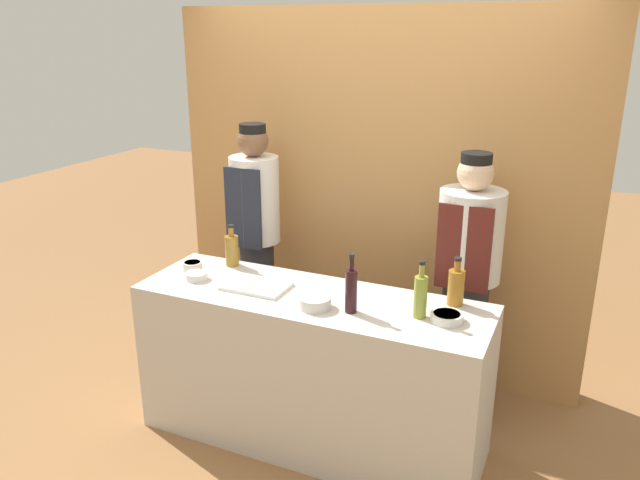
{
  "coord_description": "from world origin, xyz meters",
  "views": [
    {
      "loc": [
        1.3,
        -2.77,
        2.27
      ],
      "look_at": [
        0.0,
        0.12,
        1.18
      ],
      "focal_mm": 35.0,
      "sensor_mm": 36.0,
      "label": 1
    }
  ],
  "objects_px": {
    "bottle_oil": "(420,295)",
    "bottle_vinegar": "(232,250)",
    "sauce_bowl_brown": "(192,266)",
    "bottle_wine": "(351,290)",
    "cutting_board": "(256,286)",
    "sauce_bowl_red": "(447,317)",
    "bottle_amber": "(456,286)",
    "chef_left": "(256,239)",
    "sauce_bowl_white": "(197,276)",
    "sauce_bowl_yellow": "(315,302)",
    "chef_right": "(467,280)"
  },
  "relations": [
    {
      "from": "bottle_oil",
      "to": "bottle_vinegar",
      "type": "bearing_deg",
      "value": 169.42
    },
    {
      "from": "sauce_bowl_brown",
      "to": "bottle_wine",
      "type": "distance_m",
      "value": 1.08
    },
    {
      "from": "cutting_board",
      "to": "sauce_bowl_red",
      "type": "bearing_deg",
      "value": 0.98
    },
    {
      "from": "bottle_oil",
      "to": "sauce_bowl_red",
      "type": "bearing_deg",
      "value": 2.35
    },
    {
      "from": "bottle_amber",
      "to": "chef_left",
      "type": "bearing_deg",
      "value": 163.2
    },
    {
      "from": "sauce_bowl_brown",
      "to": "cutting_board",
      "type": "bearing_deg",
      "value": -8.73
    },
    {
      "from": "sauce_bowl_white",
      "to": "bottle_wine",
      "type": "height_order",
      "value": "bottle_wine"
    },
    {
      "from": "bottle_oil",
      "to": "bottle_wine",
      "type": "height_order",
      "value": "bottle_wine"
    },
    {
      "from": "sauce_bowl_yellow",
      "to": "cutting_board",
      "type": "relative_size",
      "value": 0.48
    },
    {
      "from": "sauce_bowl_brown",
      "to": "bottle_oil",
      "type": "distance_m",
      "value": 1.4
    },
    {
      "from": "cutting_board",
      "to": "bottle_oil",
      "type": "xyz_separation_m",
      "value": [
        0.92,
        0.01,
        0.11
      ]
    },
    {
      "from": "bottle_vinegar",
      "to": "chef_left",
      "type": "distance_m",
      "value": 0.43
    },
    {
      "from": "sauce_bowl_brown",
      "to": "bottle_wine",
      "type": "xyz_separation_m",
      "value": [
        1.07,
        -0.15,
        0.09
      ]
    },
    {
      "from": "sauce_bowl_brown",
      "to": "chef_left",
      "type": "distance_m",
      "value": 0.6
    },
    {
      "from": "bottle_amber",
      "to": "bottle_vinegar",
      "type": "bearing_deg",
      "value": 179.56
    },
    {
      "from": "sauce_bowl_red",
      "to": "chef_left",
      "type": "distance_m",
      "value": 1.58
    },
    {
      "from": "sauce_bowl_brown",
      "to": "bottle_amber",
      "type": "xyz_separation_m",
      "value": [
        1.53,
        0.16,
        0.07
      ]
    },
    {
      "from": "sauce_bowl_red",
      "to": "chef_right",
      "type": "distance_m",
      "value": 0.65
    },
    {
      "from": "sauce_bowl_white",
      "to": "cutting_board",
      "type": "bearing_deg",
      "value": 5.57
    },
    {
      "from": "bottle_wine",
      "to": "chef_left",
      "type": "height_order",
      "value": "chef_left"
    },
    {
      "from": "sauce_bowl_white",
      "to": "chef_left",
      "type": "height_order",
      "value": "chef_left"
    },
    {
      "from": "sauce_bowl_white",
      "to": "sauce_bowl_brown",
      "type": "xyz_separation_m",
      "value": [
        -0.1,
        0.11,
        0.01
      ]
    },
    {
      "from": "bottle_oil",
      "to": "chef_right",
      "type": "relative_size",
      "value": 0.18
    },
    {
      "from": "bottle_vinegar",
      "to": "sauce_bowl_brown",
      "type": "bearing_deg",
      "value": -135.47
    },
    {
      "from": "sauce_bowl_yellow",
      "to": "bottle_wine",
      "type": "distance_m",
      "value": 0.21
    },
    {
      "from": "cutting_board",
      "to": "bottle_wine",
      "type": "xyz_separation_m",
      "value": [
        0.59,
        -0.07,
        0.11
      ]
    },
    {
      "from": "bottle_amber",
      "to": "sauce_bowl_brown",
      "type": "bearing_deg",
      "value": -174.07
    },
    {
      "from": "sauce_bowl_brown",
      "to": "bottle_amber",
      "type": "distance_m",
      "value": 1.54
    },
    {
      "from": "sauce_bowl_brown",
      "to": "bottle_amber",
      "type": "relative_size",
      "value": 0.45
    },
    {
      "from": "sauce_bowl_yellow",
      "to": "bottle_wine",
      "type": "xyz_separation_m",
      "value": [
        0.19,
        0.03,
        0.09
      ]
    },
    {
      "from": "sauce_bowl_red",
      "to": "cutting_board",
      "type": "xyz_separation_m",
      "value": [
        -1.06,
        -0.02,
        -0.01
      ]
    },
    {
      "from": "sauce_bowl_red",
      "to": "bottle_wine",
      "type": "height_order",
      "value": "bottle_wine"
    },
    {
      "from": "sauce_bowl_white",
      "to": "chef_left",
      "type": "relative_size",
      "value": 0.07
    },
    {
      "from": "sauce_bowl_yellow",
      "to": "sauce_bowl_white",
      "type": "bearing_deg",
      "value": 175.07
    },
    {
      "from": "cutting_board",
      "to": "bottle_vinegar",
      "type": "bearing_deg",
      "value": 141.41
    },
    {
      "from": "sauce_bowl_white",
      "to": "sauce_bowl_red",
      "type": "relative_size",
      "value": 0.77
    },
    {
      "from": "bottle_vinegar",
      "to": "chef_left",
      "type": "relative_size",
      "value": 0.15
    },
    {
      "from": "sauce_bowl_red",
      "to": "bottle_amber",
      "type": "xyz_separation_m",
      "value": [
        -0.01,
        0.21,
        0.08
      ]
    },
    {
      "from": "chef_left",
      "to": "chef_right",
      "type": "distance_m",
      "value": 1.41
    },
    {
      "from": "sauce_bowl_yellow",
      "to": "chef_right",
      "type": "relative_size",
      "value": 0.1
    },
    {
      "from": "sauce_bowl_brown",
      "to": "sauce_bowl_yellow",
      "type": "height_order",
      "value": "sauce_bowl_yellow"
    },
    {
      "from": "sauce_bowl_red",
      "to": "bottle_wine",
      "type": "bearing_deg",
      "value": -168.83
    },
    {
      "from": "sauce_bowl_white",
      "to": "bottle_oil",
      "type": "xyz_separation_m",
      "value": [
        1.29,
        0.05,
        0.09
      ]
    },
    {
      "from": "bottle_wine",
      "to": "cutting_board",
      "type": "bearing_deg",
      "value": 172.85
    },
    {
      "from": "sauce_bowl_white",
      "to": "sauce_bowl_brown",
      "type": "distance_m",
      "value": 0.15
    },
    {
      "from": "sauce_bowl_yellow",
      "to": "bottle_oil",
      "type": "distance_m",
      "value": 0.54
    },
    {
      "from": "bottle_wine",
      "to": "chef_left",
      "type": "relative_size",
      "value": 0.18
    },
    {
      "from": "sauce_bowl_red",
      "to": "chef_left",
      "type": "height_order",
      "value": "chef_left"
    },
    {
      "from": "sauce_bowl_white",
      "to": "sauce_bowl_brown",
      "type": "bearing_deg",
      "value": 133.77
    },
    {
      "from": "sauce_bowl_white",
      "to": "cutting_board",
      "type": "relative_size",
      "value": 0.35
    }
  ]
}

